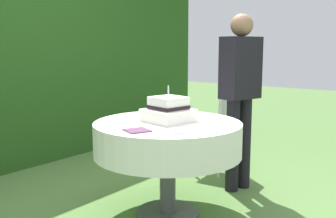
# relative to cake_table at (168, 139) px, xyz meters

# --- Properties ---
(ground_plane) EXTENTS (20.00, 20.00, 0.00)m
(ground_plane) POSITION_rel_cake_table_xyz_m (0.00, 0.00, -0.61)
(ground_plane) COLOR #547A3D
(foliage_hedge) EXTENTS (6.07, 0.58, 2.35)m
(foliage_hedge) POSITION_rel_cake_table_xyz_m (0.00, 2.21, 0.57)
(foliage_hedge) COLOR #234C19
(foliage_hedge) RESTS_ON ground_plane
(cake_table) EXTENTS (1.14, 1.14, 0.74)m
(cake_table) POSITION_rel_cake_table_xyz_m (0.00, 0.00, 0.00)
(cake_table) COLOR #4C4C51
(cake_table) RESTS_ON ground_plane
(wedding_cake) EXTENTS (0.38, 0.38, 0.28)m
(wedding_cake) POSITION_rel_cake_table_xyz_m (0.03, 0.02, 0.22)
(wedding_cake) COLOR white
(wedding_cake) RESTS_ON cake_table
(serving_plate_near) EXTENTS (0.10, 0.10, 0.01)m
(serving_plate_near) POSITION_rel_cake_table_xyz_m (0.29, -0.22, 0.14)
(serving_plate_near) COLOR white
(serving_plate_near) RESTS_ON cake_table
(serving_plate_far) EXTENTS (0.15, 0.15, 0.01)m
(serving_plate_far) POSITION_rel_cake_table_xyz_m (-0.11, 0.32, 0.14)
(serving_plate_far) COLOR white
(serving_plate_far) RESTS_ON cake_table
(serving_plate_left) EXTENTS (0.14, 0.14, 0.01)m
(serving_plate_left) POSITION_rel_cake_table_xyz_m (-0.23, -0.27, 0.14)
(serving_plate_left) COLOR white
(serving_plate_left) RESTS_ON cake_table
(serving_plate_right) EXTENTS (0.14, 0.14, 0.01)m
(serving_plate_right) POSITION_rel_cake_table_xyz_m (-0.10, -0.43, 0.14)
(serving_plate_right) COLOR white
(serving_plate_right) RESTS_ON cake_table
(napkin_stack) EXTENTS (0.21, 0.21, 0.01)m
(napkin_stack) POSITION_rel_cake_table_xyz_m (-0.38, -0.03, 0.14)
(napkin_stack) COLOR #603856
(napkin_stack) RESTS_ON cake_table
(garden_chair) EXTENTS (0.44, 0.44, 0.89)m
(garden_chair) POSITION_rel_cake_table_xyz_m (1.15, 0.21, -0.07)
(garden_chair) COLOR white
(garden_chair) RESTS_ON ground_plane
(standing_person) EXTENTS (0.40, 0.28, 1.60)m
(standing_person) POSITION_rel_cake_table_xyz_m (0.84, -0.17, 0.32)
(standing_person) COLOR black
(standing_person) RESTS_ON ground_plane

